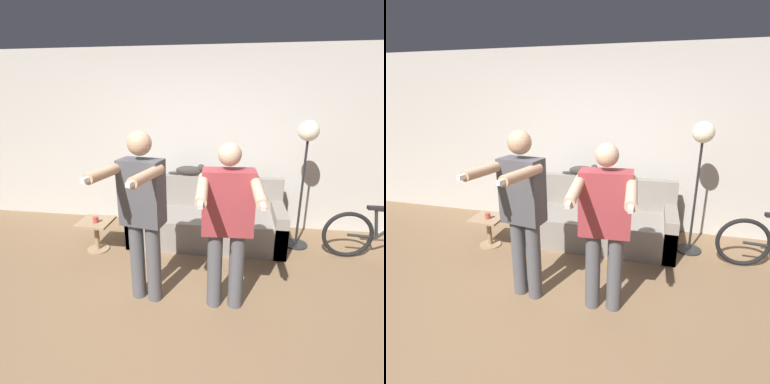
{
  "view_description": "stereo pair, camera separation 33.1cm",
  "coord_description": "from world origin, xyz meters",
  "views": [
    {
      "loc": [
        0.67,
        -2.0,
        1.95
      ],
      "look_at": [
        0.2,
        1.12,
        0.93
      ],
      "focal_mm": 28.0,
      "sensor_mm": 36.0,
      "label": 1
    },
    {
      "loc": [
        0.99,
        -1.93,
        1.95
      ],
      "look_at": [
        0.2,
        1.12,
        0.93
      ],
      "focal_mm": 28.0,
      "sensor_mm": 36.0,
      "label": 2
    }
  ],
  "objects": [
    {
      "name": "ground_plane",
      "position": [
        0.0,
        0.0,
        0.0
      ],
      "size": [
        16.0,
        16.0,
        0.0
      ],
      "primitive_type": "plane",
      "color": "#846647"
    },
    {
      "name": "wall_back",
      "position": [
        0.0,
        2.43,
        1.3
      ],
      "size": [
        10.0,
        0.05,
        2.6
      ],
      "color": "beige",
      "rests_on": "ground_plane"
    },
    {
      "name": "couch",
      "position": [
        0.3,
        1.81,
        0.27
      ],
      "size": [
        2.05,
        0.82,
        0.85
      ],
      "color": "gray",
      "rests_on": "ground_plane"
    },
    {
      "name": "person_left",
      "position": [
        -0.16,
        0.45,
        0.95
      ],
      "size": [
        0.53,
        0.72,
        1.66
      ],
      "rotation": [
        0.0,
        0.0,
        -0.16
      ],
      "color": "#56565B",
      "rests_on": "ground_plane"
    },
    {
      "name": "person_right",
      "position": [
        0.62,
        0.45,
        0.91
      ],
      "size": [
        0.55,
        0.7,
        1.58
      ],
      "rotation": [
        0.0,
        0.0,
        0.07
      ],
      "color": "#56565B",
      "rests_on": "ground_plane"
    },
    {
      "name": "cat",
      "position": [
        0.02,
        2.1,
        0.93
      ],
      "size": [
        0.54,
        0.12,
        0.17
      ],
      "color": "#3D3833",
      "rests_on": "couch"
    },
    {
      "name": "floor_lamp",
      "position": [
        1.52,
        1.83,
        1.33
      ],
      "size": [
        0.31,
        0.31,
        1.67
      ],
      "color": "black",
      "rests_on": "ground_plane"
    },
    {
      "name": "side_table",
      "position": [
        -1.09,
        1.31,
        0.29
      ],
      "size": [
        0.41,
        0.41,
        0.41
      ],
      "color": "#A38460",
      "rests_on": "ground_plane"
    },
    {
      "name": "cup",
      "position": [
        -1.06,
        1.26,
        0.45
      ],
      "size": [
        0.07,
        0.07,
        0.08
      ],
      "color": "#B7473D",
      "rests_on": "side_table"
    }
  ]
}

